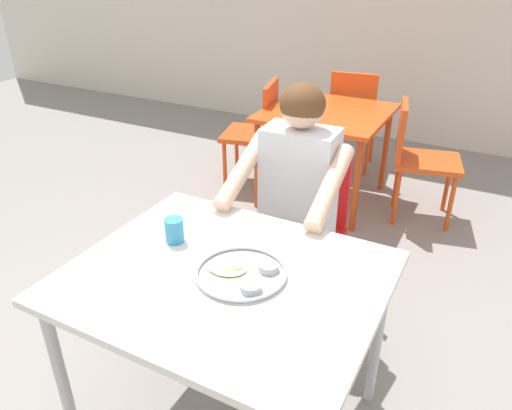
# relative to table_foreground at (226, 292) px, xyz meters

# --- Properties ---
(table_foreground) EXTENTS (1.07, 0.88, 0.74)m
(table_foreground) POSITION_rel_table_foreground_xyz_m (0.00, 0.00, 0.00)
(table_foreground) COLOR silver
(table_foreground) RESTS_ON ground
(thali_tray) EXTENTS (0.32, 0.32, 0.03)m
(thali_tray) POSITION_rel_table_foreground_xyz_m (0.06, 0.02, 0.09)
(thali_tray) COLOR #B7BABF
(thali_tray) RESTS_ON table_foreground
(drinking_cup) EXTENTS (0.07, 0.07, 0.10)m
(drinking_cup) POSITION_rel_table_foreground_xyz_m (-0.28, 0.09, 0.13)
(drinking_cup) COLOR #338CBF
(drinking_cup) RESTS_ON table_foreground
(chair_foreground) EXTENTS (0.41, 0.41, 0.85)m
(chair_foreground) POSITION_rel_table_foreground_xyz_m (-0.06, 0.89, -0.18)
(chair_foreground) COLOR red
(chair_foreground) RESTS_ON ground
(diner_foreground) EXTENTS (0.50, 0.56, 1.23)m
(diner_foreground) POSITION_rel_table_foreground_xyz_m (-0.05, 0.68, 0.06)
(diner_foreground) COLOR #303030
(diner_foreground) RESTS_ON ground
(table_background_red) EXTENTS (0.87, 0.88, 0.70)m
(table_background_red) POSITION_rel_table_foreground_xyz_m (-0.41, 2.11, -0.04)
(table_background_red) COLOR #E04C19
(table_background_red) RESTS_ON ground
(chair_red_left) EXTENTS (0.48, 0.51, 0.85)m
(chair_red_left) POSITION_rel_table_foreground_xyz_m (-0.98, 2.11, -0.17)
(chair_red_left) COLOR #DA4517
(chair_red_left) RESTS_ON ground
(chair_red_right) EXTENTS (0.51, 0.48, 0.84)m
(chair_red_right) POSITION_rel_table_foreground_xyz_m (0.26, 2.13, -0.18)
(chair_red_right) COLOR #CE4818
(chair_red_right) RESTS_ON ground
(chair_red_far) EXTENTS (0.45, 0.46, 0.87)m
(chair_red_far) POSITION_rel_table_foreground_xyz_m (-0.40, 2.76, -0.16)
(chair_red_far) COLOR #E34D1A
(chair_red_far) RESTS_ON ground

